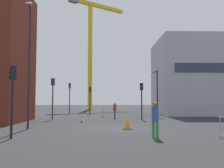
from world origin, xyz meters
TOP-DOWN VIEW (x-y plane):
  - ground at (0.00, 0.00)m, footprint 160.00×160.00m
  - office_block at (12.47, 15.52)m, footprint 12.25×9.67m
  - construction_crane at (-3.81, 33.32)m, footprint 11.51×8.05m
  - streetlamp_tall at (-5.71, -0.88)m, footprint 0.60×1.49m
  - streetlamp_short at (5.21, 10.98)m, footprint 0.52×1.72m
  - traffic_light_verge at (-5.29, -4.75)m, footprint 0.37×0.37m
  - traffic_light_crosswalk at (-2.72, 15.17)m, footprint 0.29×0.39m
  - traffic_light_far at (2.88, 6.84)m, footprint 0.35×0.39m
  - traffic_light_median at (-5.52, 15.97)m, footprint 0.33×0.39m
  - traffic_light_island at (-5.86, 7.19)m, footprint 0.37×0.37m
  - pedestrian_walking at (1.83, -4.86)m, footprint 0.34×0.34m
  - pedestrian_waiting at (0.30, 8.41)m, footprint 0.34×0.34m
  - safety_barrier_left_run at (-0.89, 10.65)m, footprint 0.22×1.82m
  - safety_barrier_front at (-2.73, 5.19)m, footprint 0.29×2.57m
  - traffic_cone_striped at (0.79, -0.85)m, footprint 0.64×0.64m

SIDE VIEW (x-z plane):
  - ground at x=0.00m, z-range 0.00..0.00m
  - traffic_cone_striped at x=0.79m, z-range -0.02..0.62m
  - safety_barrier_left_run at x=-0.89m, z-range 0.02..1.10m
  - safety_barrier_front at x=-2.73m, z-range 0.02..1.10m
  - pedestrian_waiting at x=0.30m, z-range 0.13..1.78m
  - pedestrian_walking at x=1.83m, z-range 0.16..1.97m
  - traffic_light_far at x=2.88m, z-range 0.64..4.21m
  - traffic_light_verge at x=-5.29m, z-range 0.64..4.25m
  - traffic_light_crosswalk at x=-2.72m, z-range 0.65..4.32m
  - traffic_light_island at x=-5.86m, z-range 0.69..4.75m
  - traffic_light_median at x=-5.52m, z-range 0.71..4.92m
  - streetlamp_short at x=5.21m, z-range 0.60..5.92m
  - streetlamp_tall at x=-5.71m, z-range 0.63..8.70m
  - office_block at x=12.47m, z-range 0.00..9.95m
  - construction_crane at x=-3.81m, z-range 3.17..25.91m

